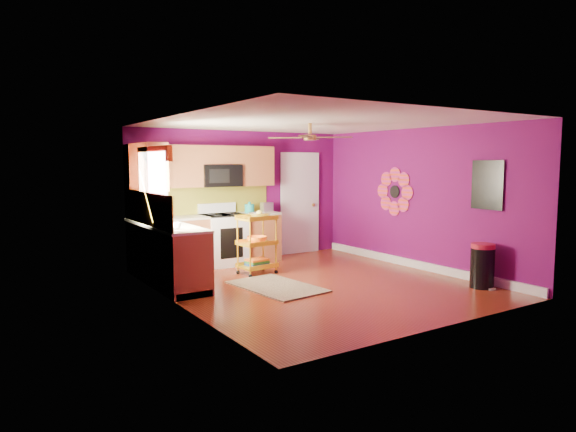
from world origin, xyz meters
TOP-DOWN VIEW (x-y plane):
  - ground at (0.00, 0.00)m, footprint 5.00×5.00m
  - room_envelope at (0.03, 0.00)m, footprint 4.54×5.04m
  - lower_cabinets at (-1.35, 1.82)m, footprint 2.81×2.31m
  - electric_range at (-0.55, 2.17)m, footprint 0.76×0.66m
  - upper_cabinetry at (-1.24, 2.17)m, footprint 2.80×2.30m
  - left_window at (-2.22, 1.05)m, footprint 0.08×1.35m
  - panel_door at (1.35, 2.47)m, footprint 0.95×0.11m
  - right_wall_art at (2.23, -0.34)m, footprint 0.04×2.74m
  - ceiling_fan at (0.00, 0.20)m, footprint 1.01×1.01m
  - shag_rug at (-0.64, 0.16)m, footprint 1.08×1.59m
  - rolling_cart at (-0.42, 1.15)m, footprint 0.64×0.50m
  - trash_can at (1.97, -1.55)m, footprint 0.40×0.41m
  - teal_kettle at (0.03, 2.24)m, footprint 0.18×0.18m
  - toaster at (0.40, 2.21)m, footprint 0.22×0.15m
  - soap_bottle_a at (-1.94, 1.24)m, footprint 0.09×0.09m
  - soap_bottle_b at (-1.88, 1.34)m, footprint 0.15×0.15m
  - counter_dish at (-1.91, 1.70)m, footprint 0.24×0.24m
  - counter_cup at (-2.04, 0.62)m, footprint 0.13×0.13m

SIDE VIEW (x-z plane):
  - ground at x=0.00m, z-range 0.00..0.00m
  - shag_rug at x=-0.64m, z-range 0.00..0.02m
  - trash_can at x=1.97m, z-range 0.00..0.68m
  - lower_cabinets at x=-1.35m, z-range -0.04..0.90m
  - electric_range at x=-0.55m, z-range -0.08..1.05m
  - rolling_cart at x=-0.42m, z-range 0.01..1.10m
  - counter_dish at x=-1.91m, z-range 0.94..1.00m
  - counter_cup at x=-2.04m, z-range 0.94..1.04m
  - teal_kettle at x=0.03m, z-range 0.92..1.13m
  - panel_door at x=1.35m, z-range -0.05..2.10m
  - toaster at x=0.40m, z-range 0.94..1.12m
  - soap_bottle_b at x=-1.88m, z-range 0.94..1.13m
  - soap_bottle_a at x=-1.94m, z-range 0.94..1.14m
  - right_wall_art at x=2.23m, z-range 0.92..1.96m
  - room_envelope at x=0.03m, z-range 0.37..2.89m
  - left_window at x=-2.22m, z-range 1.20..2.28m
  - upper_cabinetry at x=-1.24m, z-range 1.17..2.43m
  - ceiling_fan at x=0.00m, z-range 2.16..2.42m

